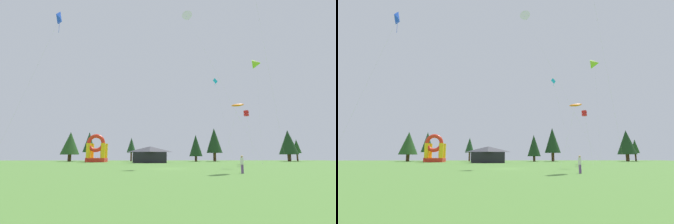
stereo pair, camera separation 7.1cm
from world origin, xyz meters
TOP-DOWN VIEW (x-y plane):
  - ground_plane at (0.00, 0.00)m, footprint 120.00×120.00m
  - kite_orange_parafoil at (10.29, 2.07)m, footprint 3.61×0.80m
  - kite_white_delta at (3.47, 6.21)m, footprint 11.84×4.09m
  - kite_red_box at (14.31, 10.09)m, footprint 2.68×3.32m
  - kite_blue_diamond at (-14.56, -3.45)m, footprint 4.67×4.89m
  - kite_cyan_diamond at (12.76, 27.77)m, footprint 4.45×1.69m
  - kite_lime_delta at (22.59, 24.48)m, footprint 4.80×9.54m
  - person_left_edge at (6.82, -9.49)m, footprint 0.40×0.40m
  - inflatable_red_slide at (-18.52, 35.43)m, footprint 5.08×4.47m
  - festival_tent at (-3.70, 27.66)m, footprint 7.98×4.04m
  - tree_row_0 at (-28.50, 43.43)m, footprint 5.58×5.58m
  - tree_row_1 at (-22.44, 42.00)m, footprint 3.60×3.60m
  - tree_row_2 at (-10.24, 45.39)m, footprint 2.83×2.83m
  - tree_row_3 at (9.44, 41.69)m, footprint 3.94×3.94m
  - tree_row_4 at (15.44, 43.38)m, footprint 4.84×4.84m
  - tree_row_5 at (38.34, 42.86)m, footprint 5.73×5.73m
  - tree_row_6 at (41.83, 44.61)m, footprint 2.65×2.65m

SIDE VIEW (x-z plane):
  - ground_plane at x=0.00m, z-range 0.00..0.00m
  - person_left_edge at x=6.82m, z-range 0.17..1.93m
  - festival_tent at x=-3.70m, z-range 0.00..3.95m
  - inflatable_red_slide at x=-18.52m, z-range -0.88..6.58m
  - tree_row_6 at x=41.83m, z-range 1.19..7.99m
  - tree_row_3 at x=9.44m, z-range 0.74..8.67m
  - tree_row_2 at x=-10.24m, z-range 1.28..8.57m
  - tree_row_0 at x=-28.50m, z-range 0.99..9.86m
  - tree_row_1 at x=-22.44m, z-range 1.31..10.00m
  - tree_row_5 at x=38.34m, z-range 1.01..10.55m
  - tree_row_4 at x=15.44m, z-range 1.23..11.43m
  - kite_orange_parafoil at x=10.29m, z-range 4.38..13.96m
  - kite_red_box at x=14.31m, z-range 4.39..14.18m
  - kite_blue_diamond at x=-14.56m, z-range 9.35..29.57m
  - kite_cyan_diamond at x=12.76m, z-range 9.84..30.96m
  - kite_lime_delta at x=22.59m, z-range 11.53..37.00m
  - kite_white_delta at x=3.47m, z-range 12.39..38.98m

